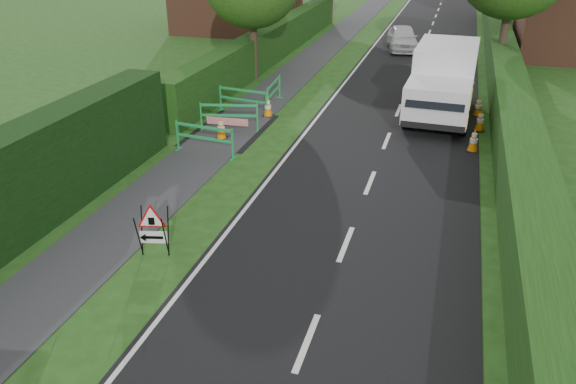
{
  "coord_description": "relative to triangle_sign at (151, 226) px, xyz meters",
  "views": [
    {
      "loc": [
        4.42,
        -6.57,
        6.83
      ],
      "look_at": [
        0.96,
        4.97,
        0.93
      ],
      "focal_mm": 35.0,
      "sensor_mm": 36.0,
      "label": 1
    }
  ],
  "objects": [
    {
      "name": "hedge_east",
      "position": [
        8.02,
        13.21,
        -0.76
      ],
      "size": [
        1.2,
        50.0,
        1.5
      ],
      "primitive_type": "cube",
      "color": "#14380F",
      "rests_on": "ground"
    },
    {
      "name": "traffic_cone_2",
      "position": [
        6.98,
        12.39,
        -0.37
      ],
      "size": [
        0.38,
        0.38,
        0.79
      ],
      "color": "black",
      "rests_on": "ground"
    },
    {
      "name": "ped_barrier_1",
      "position": [
        -1.5,
        8.21,
        -0.13
      ],
      "size": [
        2.08,
        0.82,
        1.0
      ],
      "rotation": [
        0.0,
        0.0,
        0.23
      ],
      "color": "green",
      "rests_on": "ground"
    },
    {
      "name": "ped_barrier_3",
      "position": [
        -0.88,
        11.46,
        -0.13
      ],
      "size": [
        0.5,
        2.08,
        1.0
      ],
      "rotation": [
        0.0,
        0.0,
        1.65
      ],
      "color": "green",
      "rests_on": "ground"
    },
    {
      "name": "ground",
      "position": [
        1.52,
        -2.79,
        -0.76
      ],
      "size": [
        120.0,
        120.0,
        0.0
      ],
      "primitive_type": "plane",
      "color": "#214513",
      "rests_on": "ground"
    },
    {
      "name": "traffic_cone_1",
      "position": [
        7.03,
        10.69,
        -0.37
      ],
      "size": [
        0.38,
        0.38,
        0.79
      ],
      "color": "black",
      "rests_on": "ground"
    },
    {
      "name": "triangle_sign",
      "position": [
        0.0,
        0.0,
        0.0
      ],
      "size": [
        0.91,
        0.91,
        1.1
      ],
      "rotation": [
        0.0,
        0.0,
        0.25
      ],
      "color": "black",
      "rests_on": "ground"
    },
    {
      "name": "traffic_cone_0",
      "position": [
        6.81,
        8.58,
        -0.37
      ],
      "size": [
        0.38,
        0.38,
        0.79
      ],
      "color": "black",
      "rests_on": "ground"
    },
    {
      "name": "hatchback_car",
      "position": [
        2.86,
        23.64,
        -0.09
      ],
      "size": [
        2.33,
        4.17,
        1.34
      ],
      "primitive_type": "imported",
      "rotation": [
        0.0,
        0.0,
        0.2
      ],
      "color": "silver",
      "rests_on": "ground"
    },
    {
      "name": "ped_barrier_2",
      "position": [
        -1.7,
        10.13,
        -0.13
      ],
      "size": [
        2.09,
        0.63,
        1.0
      ],
      "rotation": [
        0.0,
        0.0,
        -0.14
      ],
      "color": "green",
      "rests_on": "ground"
    },
    {
      "name": "ped_barrier_0",
      "position": [
        -1.38,
        5.86,
        -0.13
      ],
      "size": [
        2.09,
        0.56,
        1.0
      ],
      "rotation": [
        0.0,
        0.0,
        -0.1
      ],
      "color": "green",
      "rests_on": "ground"
    },
    {
      "name": "works_van",
      "position": [
        5.57,
        12.14,
        0.59
      ],
      "size": [
        2.42,
        5.7,
        2.56
      ],
      "rotation": [
        0.0,
        0.0,
        -0.04
      ],
      "color": "silver",
      "rests_on": "ground"
    },
    {
      "name": "footpath",
      "position": [
        -1.48,
        32.21,
        -0.76
      ],
      "size": [
        2.0,
        90.0,
        0.02
      ],
      "primitive_type": "cube",
      "color": "#2D2D30",
      "rests_on": "ground"
    },
    {
      "name": "traffic_cone_3",
      "position": [
        -1.44,
        7.33,
        -0.37
      ],
      "size": [
        0.38,
        0.38,
        0.79
      ],
      "color": "black",
      "rests_on": "ground"
    },
    {
      "name": "traffic_cone_4",
      "position": [
        -0.68,
        10.08,
        -0.37
      ],
      "size": [
        0.38,
        0.38,
        0.79
      ],
      "color": "black",
      "rests_on": "ground"
    },
    {
      "name": "redwhite_plank",
      "position": [
        -1.42,
        7.85,
        -0.76
      ],
      "size": [
        1.5,
        0.15,
        0.25
      ],
      "primitive_type": "cube",
      "rotation": [
        0.0,
        0.0,
        0.07
      ],
      "color": "red",
      "rests_on": "ground"
    },
    {
      "name": "hedge_west_far",
      "position": [
        -3.48,
        19.21,
        -0.76
      ],
      "size": [
        1.0,
        24.0,
        1.8
      ],
      "primitive_type": "cube",
      "color": "#14380F",
      "rests_on": "ground"
    },
    {
      "name": "road_surface",
      "position": [
        4.02,
        32.21,
        -0.76
      ],
      "size": [
        6.0,
        90.0,
        0.02
      ],
      "primitive_type": "cube",
      "color": "black",
      "rests_on": "ground"
    }
  ]
}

